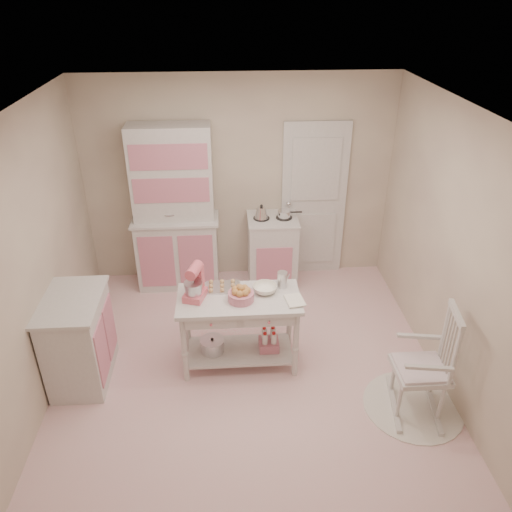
{
  "coord_description": "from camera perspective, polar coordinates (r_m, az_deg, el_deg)",
  "views": [
    {
      "loc": [
        -0.18,
        -3.96,
        3.51
      ],
      "look_at": [
        0.12,
        0.56,
        0.97
      ],
      "focal_mm": 35.0,
      "sensor_mm": 36.0,
      "label": 1
    }
  ],
  "objects": [
    {
      "name": "stove",
      "position": [
        6.38,
        1.85,
        0.62
      ],
      "size": [
        0.62,
        0.57,
        0.92
      ],
      "primitive_type": "cube",
      "color": "silver",
      "rests_on": "ground"
    },
    {
      "name": "room_shell",
      "position": [
        4.38,
        -1.13,
        4.06
      ],
      "size": [
        3.84,
        3.84,
        2.62
      ],
      "color": "pink",
      "rests_on": "ground"
    },
    {
      "name": "lace_rug",
      "position": [
        5.09,
        17.47,
        -16.02
      ],
      "size": [
        0.92,
        0.92,
        0.01
      ],
      "primitive_type": "cylinder",
      "color": "white",
      "rests_on": "ground"
    },
    {
      "name": "door",
      "position": [
        6.44,
        6.6,
        6.26
      ],
      "size": [
        0.82,
        0.05,
        2.04
      ],
      "primitive_type": "cube",
      "color": "silver",
      "rests_on": "ground"
    },
    {
      "name": "stand_mixer",
      "position": [
        4.78,
        -7.06,
        -3.09
      ],
      "size": [
        0.28,
        0.33,
        0.34
      ],
      "primitive_type": "cube",
      "rotation": [
        0.0,
        0.0,
        -0.31
      ],
      "color": "#E15F6F",
      "rests_on": "work_table"
    },
    {
      "name": "mixing_bowl",
      "position": [
        4.91,
        1.02,
        -3.76
      ],
      "size": [
        0.24,
        0.24,
        0.07
      ],
      "primitive_type": "imported",
      "color": "white",
      "rests_on": "work_table"
    },
    {
      "name": "cookie_tray",
      "position": [
        5.0,
        -3.78,
        -3.59
      ],
      "size": [
        0.34,
        0.24,
        0.02
      ],
      "primitive_type": "cube",
      "color": "silver",
      "rests_on": "work_table"
    },
    {
      "name": "base_cabinet",
      "position": [
        5.17,
        -19.57,
        -8.96
      ],
      "size": [
        0.54,
        0.84,
        0.92
      ],
      "primitive_type": "cube",
      "color": "silver",
      "rests_on": "ground"
    },
    {
      "name": "hutch",
      "position": [
        6.17,
        -9.31,
        5.21
      ],
      "size": [
        1.06,
        0.5,
        2.08
      ],
      "primitive_type": "cube",
      "color": "silver",
      "rests_on": "ground"
    },
    {
      "name": "recipe_book",
      "position": [
        4.78,
        3.49,
        -5.24
      ],
      "size": [
        0.2,
        0.25,
        0.02
      ],
      "primitive_type": "imported",
      "rotation": [
        0.0,
        0.0,
        0.15
      ],
      "color": "white",
      "rests_on": "work_table"
    },
    {
      "name": "rocking_chair",
      "position": [
        4.73,
        18.45,
        -11.33
      ],
      "size": [
        0.59,
        0.79,
        1.1
      ],
      "primitive_type": "cube",
      "rotation": [
        0.0,
        0.0,
        -0.16
      ],
      "color": "silver",
      "rests_on": "ground"
    },
    {
      "name": "work_table",
      "position": [
        5.08,
        -1.9,
        -8.5
      ],
      "size": [
        1.2,
        0.6,
        0.8
      ],
      "primitive_type": "cube",
      "color": "silver",
      "rests_on": "ground"
    },
    {
      "name": "bread_basket",
      "position": [
        4.78,
        -1.73,
        -4.64
      ],
      "size": [
        0.25,
        0.25,
        0.09
      ],
      "primitive_type": "cylinder",
      "color": "#C97389",
      "rests_on": "work_table"
    },
    {
      "name": "metal_pitcher",
      "position": [
        4.97,
        3.02,
        -2.72
      ],
      "size": [
        0.1,
        0.1,
        0.17
      ],
      "primitive_type": "cylinder",
      "color": "silver",
      "rests_on": "work_table"
    }
  ]
}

